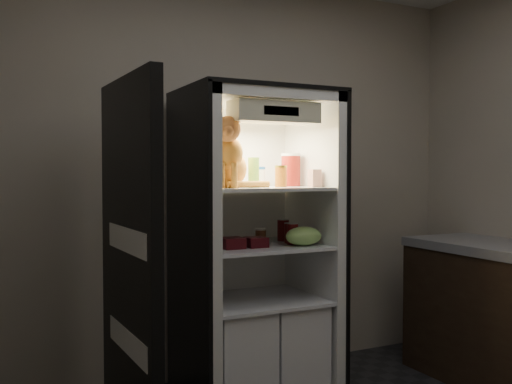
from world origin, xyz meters
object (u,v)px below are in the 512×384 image
grape_bag (304,236)px  berry_box_left (232,243)px  parmesan_shaker (254,172)px  refrigerator (253,267)px  cream_carton (315,178)px  mayo_tub (258,176)px  condiment_jar (261,236)px  berry_box_right (256,242)px  salsa_jar (281,176)px  soda_can_c (292,234)px  tabby_cat (228,159)px  pepper_jar (291,170)px  soda_can_b (290,233)px  soda_can_a (283,230)px

grape_bag → berry_box_left: (-0.44, 0.07, -0.03)m
parmesan_shaker → refrigerator: bearing=66.7°
parmesan_shaker → grape_bag: (0.25, -0.18, -0.38)m
cream_carton → parmesan_shaker: bearing=155.2°
refrigerator → mayo_tub: refrigerator is taller
condiment_jar → berry_box_right: size_ratio=0.79×
salsa_jar → soda_can_c: salsa_jar is taller
parmesan_shaker → tabby_cat: bearing=-157.8°
mayo_tub → condiment_jar: mayo_tub is taller
refrigerator → tabby_cat: refrigerator is taller
mayo_tub → grape_bag: (0.16, -0.30, -0.36)m
refrigerator → pepper_jar: (0.28, 0.03, 0.60)m
salsa_jar → grape_bag: (0.09, -0.12, -0.36)m
pepper_jar → cream_carton: size_ratio=1.97×
salsa_jar → mayo_tub: bearing=109.7°
refrigerator → soda_can_b: 0.31m
grape_bag → parmesan_shaker: bearing=144.3°
salsa_jar → condiment_jar: bearing=138.1°
salsa_jar → cream_carton: bearing=-28.2°
tabby_cat → salsa_jar: size_ratio=3.35×
pepper_jar → berry_box_right: bearing=-150.6°
salsa_jar → cream_carton: size_ratio=1.23×
refrigerator → soda_can_b: size_ratio=15.00×
condiment_jar → berry_box_right: bearing=-126.3°
cream_carton → soda_can_a: bearing=109.8°
salsa_jar → soda_can_c: bearing=-34.7°
soda_can_b → berry_box_left: size_ratio=1.00×
refrigerator → tabby_cat: (-0.23, -0.14, 0.66)m
mayo_tub → condiment_jar: 0.38m
tabby_cat → condiment_jar: 0.55m
condiment_jar → soda_can_b: bearing=-18.7°
pepper_jar → berry_box_left: bearing=-159.3°
condiment_jar → refrigerator: bearing=147.1°
parmesan_shaker → condiment_jar: bearing=22.9°
tabby_cat → pepper_jar: 0.54m
tabby_cat → pepper_jar: size_ratio=2.09×
soda_can_c → grape_bag: soda_can_c is taller
mayo_tub → berry_box_left: mayo_tub is taller
mayo_tub → berry_box_right: bearing=-119.3°
mayo_tub → soda_can_c: mayo_tub is taller
pepper_jar → soda_can_b: size_ratio=1.67×
pepper_jar → soda_can_c: bearing=-116.4°
refrigerator → berry_box_left: refrigerator is taller
soda_can_a → grape_bag: size_ratio=0.61×
condiment_jar → berry_box_left: (-0.25, -0.13, -0.02)m
salsa_jar → soda_can_a: size_ratio=0.94×
refrigerator → soda_can_a: 0.32m
soda_can_b → grape_bag: 0.15m
mayo_tub → soda_can_b: (0.14, -0.15, -0.35)m
soda_can_b → condiment_jar: (-0.17, 0.06, -0.02)m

